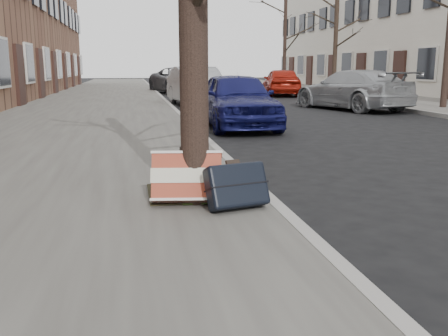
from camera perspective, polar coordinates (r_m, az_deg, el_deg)
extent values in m
plane|color=black|center=(4.72, 23.16, -6.54)|extent=(120.00, 120.00, 0.00)
cube|color=#65635C|center=(18.79, -14.07, 7.14)|extent=(5.00, 70.00, 0.12)
cube|color=slate|center=(21.43, 18.58, 7.39)|extent=(4.00, 70.00, 0.12)
cube|color=black|center=(5.10, -3.85, -2.80)|extent=(0.85, 0.85, 0.02)
cube|color=maroon|center=(4.66, -4.25, -1.12)|extent=(0.69, 0.44, 0.50)
cube|color=black|center=(4.48, 1.44, -2.00)|extent=(0.62, 0.46, 0.44)
imported|color=#10124C|center=(11.55, 1.46, 7.80)|extent=(1.51, 3.74, 1.28)
imported|color=#9B9EA2|center=(18.07, -3.09, 9.31)|extent=(1.92, 4.33, 1.38)
imported|color=#37383D|center=(26.62, -5.09, 9.95)|extent=(3.24, 5.22, 1.35)
imported|color=#96999C|center=(16.90, 14.37, 8.65)|extent=(3.00, 4.76, 1.28)
imported|color=#9B190C|center=(24.48, 6.54, 9.77)|extent=(2.21, 4.11, 1.33)
cylinder|color=black|center=(25.24, 12.63, 14.02)|extent=(0.21, 0.21, 4.96)
cylinder|color=black|center=(32.90, 6.96, 14.04)|extent=(0.22, 0.22, 5.51)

